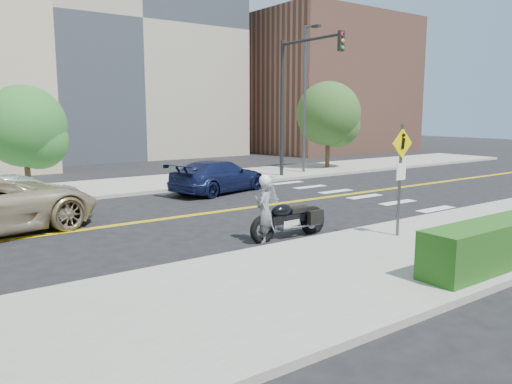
{
  "coord_description": "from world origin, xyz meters",
  "views": [
    {
      "loc": [
        -6.65,
        -14.78,
        3.44
      ],
      "look_at": [
        1.61,
        -3.31,
        1.2
      ],
      "focal_mm": 35.0,
      "sensor_mm": 36.0,
      "label": 1
    }
  ],
  "objects": [
    {
      "name": "motorcyclist",
      "position": [
        1.17,
        -4.32,
        0.92
      ],
      "size": [
        0.75,
        0.7,
        1.84
      ],
      "rotation": [
        0.0,
        0.0,
        3.74
      ],
      "color": "#A1A0A5",
      "rests_on": "ground"
    },
    {
      "name": "traffic_light",
      "position": [
        10.0,
        5.08,
        4.67
      ],
      "size": [
        0.28,
        4.5,
        7.0
      ],
      "color": "black",
      "rests_on": "sidewalk_far"
    },
    {
      "name": "motorcycle",
      "position": [
        2.05,
        -4.29,
        0.78
      ],
      "size": [
        2.58,
        0.84,
        1.56
      ],
      "primitive_type": null,
      "rotation": [
        0.0,
        0.0,
        0.02
      ],
      "color": "black",
      "rests_on": "ground"
    },
    {
      "name": "parked_car_silver",
      "position": [
        -3.41,
        3.58,
        0.66
      ],
      "size": [
        4.24,
        2.35,
        1.32
      ],
      "primitive_type": "imported",
      "rotation": [
        0.0,
        0.0,
        1.32
      ],
      "color": "#B6B9BF",
      "rests_on": "ground"
    },
    {
      "name": "tree_far_b",
      "position": [
        14.75,
        7.44,
        3.41
      ],
      "size": [
        3.87,
        3.87,
        5.35
      ],
      "rotation": [
        0.0,
        0.0,
        -0.22
      ],
      "color": "#382619",
      "rests_on": "ground"
    },
    {
      "name": "building_right",
      "position": [
        26.0,
        20.0,
        6.0
      ],
      "size": [
        14.0,
        12.0,
        12.0
      ],
      "primitive_type": "cube",
      "color": "#8C5947",
      "rests_on": "ground_plane"
    },
    {
      "name": "sidewalk_far",
      "position": [
        0.0,
        7.5,
        0.07
      ],
      "size": [
        60.0,
        5.0,
        0.15
      ],
      "primitive_type": "cube",
      "color": "#9E9B91",
      "rests_on": "ground_plane"
    },
    {
      "name": "pedestrian_sign",
      "position": [
        4.2,
        -6.31,
        1.96
      ],
      "size": [
        0.78,
        0.08,
        3.0
      ],
      "color": "#4C4C51",
      "rests_on": "sidewalk_near"
    },
    {
      "name": "building_mid",
      "position": [
        8.0,
        26.0,
        10.0
      ],
      "size": [
        18.0,
        14.0,
        20.0
      ],
      "primitive_type": "cube",
      "color": "#A39984",
      "rests_on": "ground_plane"
    },
    {
      "name": "tree_far_a",
      "position": [
        -2.34,
        7.49,
        2.9
      ],
      "size": [
        3.36,
        3.36,
        4.59
      ],
      "rotation": [
        0.0,
        0.0,
        -0.26
      ],
      "color": "#382619",
      "rests_on": "ground"
    },
    {
      "name": "sidewalk_near",
      "position": [
        0.0,
        -7.5,
        0.07
      ],
      "size": [
        60.0,
        5.0,
        0.15
      ],
      "primitive_type": "cube",
      "color": "#9E9B91",
      "rests_on": "ground_plane"
    },
    {
      "name": "parked_car_blue",
      "position": [
        4.67,
        3.71,
        0.72
      ],
      "size": [
        5.3,
        3.3,
        1.43
      ],
      "primitive_type": "imported",
      "rotation": [
        0.0,
        0.0,
        1.85
      ],
      "color": "#19214D",
      "rests_on": "ground"
    },
    {
      "name": "lamp_post",
      "position": [
        12.0,
        6.5,
        4.15
      ],
      "size": [
        0.16,
        0.16,
        8.0
      ],
      "primitive_type": "cylinder",
      "color": "#4C4C51",
      "rests_on": "sidewalk_far"
    },
    {
      "name": "ground_plane",
      "position": [
        0.0,
        0.0,
        0.0
      ],
      "size": [
        120.0,
        120.0,
        0.0
      ],
      "primitive_type": "plane",
      "color": "black",
      "rests_on": "ground"
    }
  ]
}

